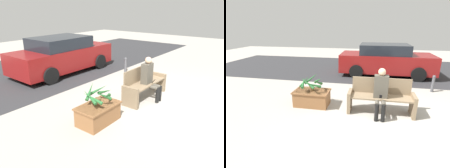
{
  "view_description": "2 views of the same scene",
  "coord_description": "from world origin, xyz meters",
  "views": [
    {
      "loc": [
        -5.83,
        -2.31,
        2.69
      ],
      "look_at": [
        -1.46,
        1.06,
        0.71
      ],
      "focal_mm": 35.0,
      "sensor_mm": 36.0,
      "label": 1
    },
    {
      "loc": [
        -0.56,
        -3.85,
        2.33
      ],
      "look_at": [
        -1.51,
        0.98,
        0.69
      ],
      "focal_mm": 28.0,
      "sensor_mm": 36.0,
      "label": 2
    }
  ],
  "objects": [
    {
      "name": "person_seated",
      "position": [
        -0.29,
        0.57,
        0.72
      ],
      "size": [
        0.36,
        0.58,
        1.3
      ],
      "color": "#4C473D",
      "rests_on": "ground_plane"
    },
    {
      "name": "bench",
      "position": [
        -0.26,
        0.76,
        0.46
      ],
      "size": [
        1.8,
        0.52,
        0.96
      ],
      "color": "#7A664C",
      "rests_on": "ground_plane"
    },
    {
      "name": "ground_plane",
      "position": [
        0.0,
        0.0,
        0.0
      ],
      "size": [
        30.0,
        30.0,
        0.0
      ],
      "primitive_type": "plane",
      "color": "#9E998E"
    },
    {
      "name": "road_surface",
      "position": [
        0.0,
        6.08,
        0.0
      ],
      "size": [
        20.0,
        6.0,
        0.01
      ],
      "primitive_type": "cube",
      "color": "#2D2D30",
      "rests_on": "ground_plane"
    },
    {
      "name": "bollard_post",
      "position": [
        1.68,
        2.77,
        0.34
      ],
      "size": [
        0.11,
        0.11,
        0.64
      ],
      "color": "#4C4C51",
      "rests_on": "ground_plane"
    },
    {
      "name": "potted_plant",
      "position": [
        -2.31,
        0.83,
        0.73
      ],
      "size": [
        0.68,
        0.71,
        0.51
      ],
      "color": "brown",
      "rests_on": "planter_box"
    },
    {
      "name": "planter_box",
      "position": [
        -2.3,
        0.84,
        0.25
      ],
      "size": [
        1.07,
        0.66,
        0.47
      ],
      "color": "brown",
      "rests_on": "ground_plane"
    },
    {
      "name": "parked_car",
      "position": [
        0.07,
        4.9,
        0.74
      ],
      "size": [
        4.37,
        1.98,
        1.5
      ],
      "color": "maroon",
      "rests_on": "ground_plane"
    }
  ]
}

